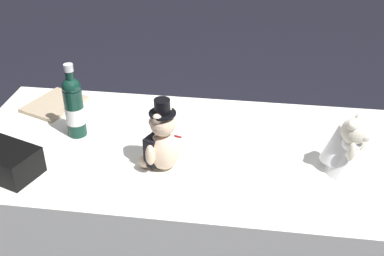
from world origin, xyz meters
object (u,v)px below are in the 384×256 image
(signing_pen, at_px, (168,134))
(guestbook, at_px, (54,104))
(teddy_bear_bride, at_px, (347,148))
(champagne_bottle, at_px, (74,106))
(teddy_bear_groom, at_px, (161,142))

(signing_pen, relative_size, guestbook, 0.55)
(teddy_bear_bride, height_order, signing_pen, teddy_bear_bride)
(guestbook, bearing_deg, champagne_bottle, 151.78)
(champagne_bottle, height_order, guestbook, champagne_bottle)
(teddy_bear_groom, height_order, teddy_bear_bride, teddy_bear_groom)
(champagne_bottle, xyz_separation_m, signing_pen, (-0.39, -0.05, -0.14))
(signing_pen, bearing_deg, teddy_bear_bride, 167.47)
(teddy_bear_groom, bearing_deg, signing_pen, -84.77)
(teddy_bear_groom, distance_m, teddy_bear_bride, 0.71)
(champagne_bottle, relative_size, guestbook, 1.25)
(champagne_bottle, distance_m, signing_pen, 0.42)
(guestbook, bearing_deg, signing_pen, -176.12)
(signing_pen, bearing_deg, champagne_bottle, 6.98)
(teddy_bear_groom, height_order, guestbook, teddy_bear_groom)
(signing_pen, bearing_deg, guestbook, -17.21)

